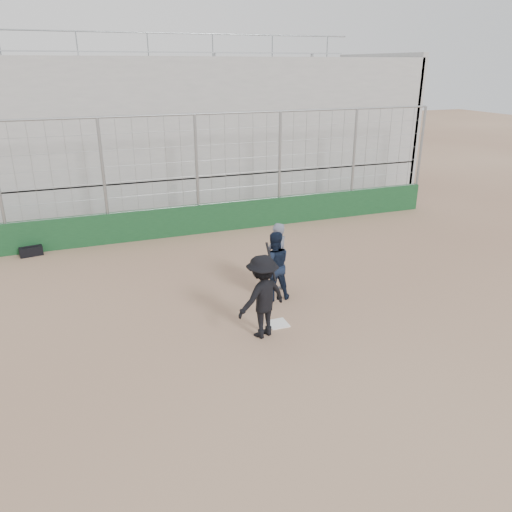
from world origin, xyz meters
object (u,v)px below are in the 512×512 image
object	(u,v)px
catcher_crouched	(274,278)
umpire	(277,261)
batter_at_plate	(262,296)
equipment_bag	(31,251)

from	to	relation	value
catcher_crouched	umpire	distance (m)	0.56
batter_at_plate	catcher_crouched	bearing A→B (deg)	59.44
batter_at_plate	catcher_crouched	distance (m)	1.80
catcher_crouched	umpire	size ratio (longest dim) A/B	0.72
catcher_crouched	equipment_bag	xyz separation A→B (m)	(-5.79, 5.44, -0.45)
batter_at_plate	catcher_crouched	xyz separation A→B (m)	(0.90, 1.52, -0.32)
umpire	equipment_bag	world-z (taller)	umpire
catcher_crouched	umpire	bearing A→B (deg)	59.51
umpire	catcher_crouched	bearing A→B (deg)	36.21
batter_at_plate	equipment_bag	size ratio (longest dim) A/B	2.83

